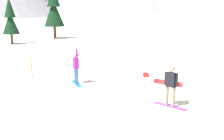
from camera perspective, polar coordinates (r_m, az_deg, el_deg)
ground_plane at (r=12.07m, az=1.00°, el=-7.00°), size 800.00×800.00×0.00m
snowboarder_foreground at (r=11.54m, az=12.68°, el=-3.28°), size 1.14×1.42×1.80m
snowboarder_midground at (r=14.86m, az=-7.85°, el=0.62°), size 0.51×1.58×2.05m
loose_snowboard_near_right at (r=15.04m, az=12.05°, el=-2.70°), size 1.28×1.34×0.26m
backpack_red at (r=16.66m, az=7.36°, el=-1.03°), size 0.39×0.55×0.28m
trail_marker_pole at (r=16.65m, az=-17.13°, el=0.56°), size 0.06×0.06×1.42m
pine_tree_broad at (r=34.56m, az=-21.30°, el=10.41°), size 2.01×2.01×5.71m
pine_tree_tall at (r=39.83m, az=-12.58°, el=13.04°), size 2.94×2.94×8.07m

